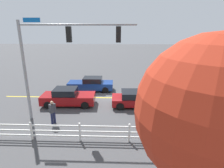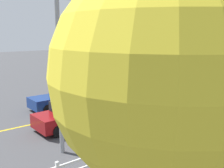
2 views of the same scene
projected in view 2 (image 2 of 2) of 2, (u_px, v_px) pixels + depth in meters
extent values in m
plane|color=#444447|center=(104.00, 109.00, 18.47)|extent=(120.00, 120.00, 0.00)
cube|color=gold|center=(145.00, 100.00, 20.90)|extent=(28.00, 0.16, 0.01)
cylinder|color=gray|center=(59.00, 76.00, 11.10)|extent=(0.20, 0.20, 6.91)
cylinder|color=gray|center=(128.00, 4.00, 12.78)|extent=(7.56, 0.12, 0.12)
cube|color=black|center=(119.00, 16.00, 12.56)|extent=(0.32, 0.28, 1.00)
sphere|color=red|center=(117.00, 9.00, 12.61)|extent=(0.17, 0.17, 0.17)
sphere|color=orange|center=(117.00, 16.00, 12.67)|extent=(0.17, 0.17, 0.17)
sphere|color=#148C19|center=(117.00, 23.00, 12.74)|extent=(0.17, 0.17, 0.17)
cube|color=black|center=(163.00, 18.00, 14.49)|extent=(0.32, 0.28, 1.00)
sphere|color=red|center=(161.00, 12.00, 14.55)|extent=(0.17, 0.17, 0.17)
sphere|color=orange|center=(161.00, 18.00, 14.61)|extent=(0.17, 0.17, 0.17)
sphere|color=#148C19|center=(161.00, 24.00, 14.67)|extent=(0.17, 0.17, 0.17)
cube|color=maroon|center=(75.00, 116.00, 14.93)|extent=(4.56, 1.96, 0.73)
cube|color=black|center=(71.00, 106.00, 14.67)|extent=(1.94, 1.69, 0.53)
cylinder|color=black|center=(88.00, 112.00, 16.59)|extent=(0.65, 0.24, 0.64)
cylinder|color=black|center=(105.00, 119.00, 15.32)|extent=(0.65, 0.24, 0.64)
cylinder|color=black|center=(43.00, 123.00, 14.65)|extent=(0.65, 0.24, 0.64)
cylinder|color=black|center=(58.00, 131.00, 13.39)|extent=(0.65, 0.24, 0.64)
cube|color=silver|center=(182.00, 79.00, 26.81)|extent=(4.33, 1.81, 0.63)
cube|color=black|center=(183.00, 74.00, 26.83)|extent=(2.00, 1.58, 0.50)
cylinder|color=black|center=(179.00, 84.00, 25.37)|extent=(0.64, 0.23, 0.64)
cylinder|color=black|center=(166.00, 82.00, 26.62)|extent=(0.64, 0.23, 0.64)
cylinder|color=black|center=(197.00, 81.00, 27.09)|extent=(0.64, 0.23, 0.64)
cylinder|color=black|center=(184.00, 79.00, 28.34)|extent=(0.64, 0.23, 0.64)
cube|color=navy|center=(63.00, 99.00, 18.75)|extent=(4.71, 1.76, 0.71)
cube|color=black|center=(66.00, 90.00, 18.77)|extent=(1.94, 1.56, 0.50)
cylinder|color=black|center=(48.00, 109.00, 17.21)|extent=(0.64, 0.23, 0.64)
cylinder|color=black|center=(38.00, 104.00, 18.42)|extent=(0.64, 0.23, 0.64)
cylinder|color=black|center=(88.00, 101.00, 19.17)|extent=(0.64, 0.23, 0.64)
cylinder|color=black|center=(77.00, 97.00, 20.39)|extent=(0.64, 0.23, 0.64)
cube|color=maroon|center=(148.00, 101.00, 18.47)|extent=(4.19, 1.95, 0.58)
cube|color=black|center=(146.00, 94.00, 18.23)|extent=(2.18, 1.72, 0.51)
cylinder|color=black|center=(152.00, 98.00, 20.05)|extent=(0.64, 0.23, 0.64)
cylinder|color=black|center=(170.00, 103.00, 18.73)|extent=(0.64, 0.23, 0.64)
cylinder|color=black|center=(124.00, 105.00, 18.28)|extent=(0.64, 0.23, 0.64)
cylinder|color=black|center=(142.00, 110.00, 16.97)|extent=(0.64, 0.23, 0.64)
cube|color=navy|center=(198.00, 89.00, 22.10)|extent=(4.39, 1.74, 0.68)
cube|color=black|center=(197.00, 82.00, 21.85)|extent=(2.15, 1.56, 0.53)
cylinder|color=black|center=(200.00, 88.00, 23.67)|extent=(0.64, 0.22, 0.64)
cylinder|color=black|center=(216.00, 91.00, 22.44)|extent=(0.64, 0.22, 0.64)
cylinder|color=black|center=(179.00, 93.00, 21.85)|extent=(0.64, 0.22, 0.64)
cylinder|color=black|center=(196.00, 96.00, 20.62)|extent=(0.64, 0.22, 0.64)
cylinder|color=#191E3F|center=(107.00, 137.00, 12.38)|extent=(0.16, 0.16, 0.85)
cylinder|color=#191E3F|center=(107.00, 139.00, 12.18)|extent=(0.16, 0.16, 0.85)
cube|color=#333338|center=(107.00, 123.00, 12.14)|extent=(0.44, 0.48, 0.62)
sphere|color=tan|center=(107.00, 114.00, 12.06)|extent=(0.22, 0.22, 0.22)
cube|color=white|center=(207.00, 123.00, 13.87)|extent=(0.10, 0.10, 1.15)
cube|color=white|center=(172.00, 136.00, 12.12)|extent=(0.10, 0.10, 1.15)
cube|color=white|center=(124.00, 153.00, 10.37)|extent=(0.10, 0.10, 1.15)
cube|color=white|center=(223.00, 111.00, 14.68)|extent=(26.00, 0.06, 0.09)
cube|color=white|center=(222.00, 117.00, 14.75)|extent=(26.00, 0.06, 0.09)
cube|color=white|center=(222.00, 122.00, 14.81)|extent=(26.00, 0.06, 0.09)
sphere|color=yellow|center=(163.00, 75.00, 3.70)|extent=(3.21, 3.21, 3.21)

